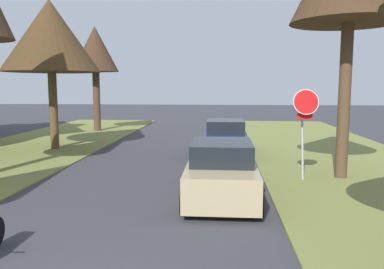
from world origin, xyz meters
TOP-DOWN VIEW (x-y plane):
  - stop_sign_far at (4.85, 8.69)m, footprint 0.82×0.71m
  - street_tree_left_mid_b at (-5.87, 14.32)m, footprint 4.59×4.59m
  - street_tree_left_far at (-6.20, 21.81)m, footprint 3.05×3.05m
  - parked_sedan_tan at (2.24, 6.71)m, footprint 1.95×4.41m
  - parked_sedan_navy at (2.40, 13.41)m, footprint 1.95×4.41m

SIDE VIEW (x-z plane):
  - parked_sedan_tan at x=2.24m, z-range -0.06..1.51m
  - parked_sedan_navy at x=2.40m, z-range -0.06..1.51m
  - stop_sign_far at x=4.85m, z-range 0.69..3.61m
  - street_tree_left_mid_b at x=-5.87m, z-range 1.85..8.89m
  - street_tree_left_far at x=-6.20m, z-range 1.92..8.85m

